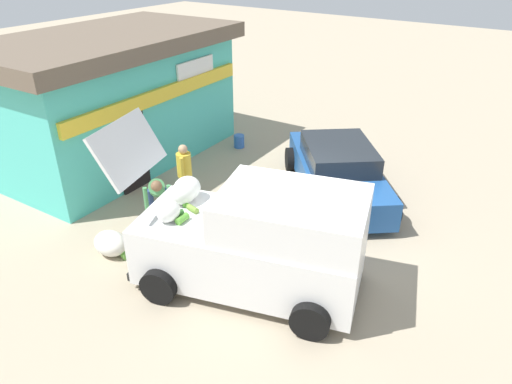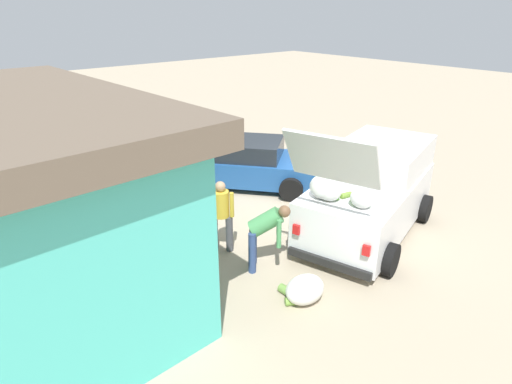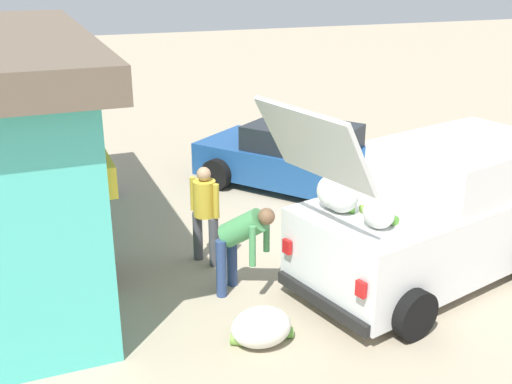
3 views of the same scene
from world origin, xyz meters
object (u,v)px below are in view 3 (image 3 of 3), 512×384
customer_bending (241,238)px  paint_bucket (109,184)px  delivery_van (435,213)px  unloaded_banana_pile (261,327)px  parked_sedan (302,159)px  vendor_standing (205,209)px

customer_bending → paint_bucket: size_ratio=3.49×
customer_bending → delivery_van: bearing=-97.8°
customer_bending → unloaded_banana_pile: bearing=172.7°
customer_bending → parked_sedan: bearing=-34.4°
delivery_van → vendor_standing: 3.38m
customer_bending → paint_bucket: (4.66, 1.25, -0.66)m
parked_sedan → paint_bucket: 3.89m
unloaded_banana_pile → vendor_standing: bearing=1.4°
vendor_standing → paint_bucket: 3.77m
vendor_standing → delivery_van: bearing=-116.1°
delivery_van → parked_sedan: size_ratio=1.08×
parked_sedan → unloaded_banana_pile: size_ratio=5.29×
parked_sedan → customer_bending: size_ratio=3.25×
parked_sedan → vendor_standing: size_ratio=2.83×
delivery_van → customer_bending: bearing=82.2°
delivery_van → parked_sedan: bearing=4.9°
unloaded_banana_pile → paint_bucket: 5.98m
vendor_standing → paint_bucket: bearing=16.3°
paint_bucket → parked_sedan: bearing=-105.5°
delivery_van → paint_bucket: size_ratio=12.27×
unloaded_banana_pile → delivery_van: bearing=-74.2°
parked_sedan → paint_bucket: (1.03, 3.73, -0.43)m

